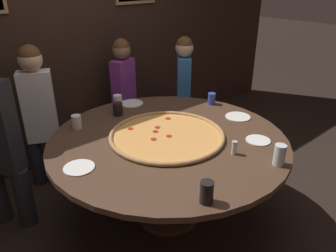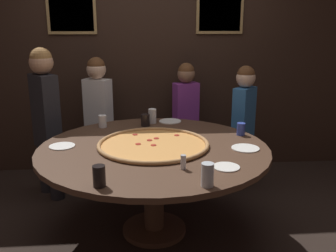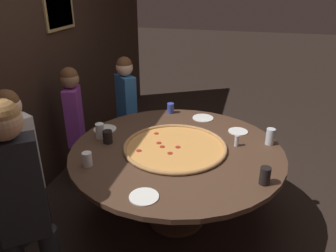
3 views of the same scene
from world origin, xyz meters
The scene contains 19 objects.
ground_plane centered at (0.00, 0.00, 0.00)m, with size 24.00×24.00×0.00m, color black.
back_wall centered at (0.00, 1.49, 1.30)m, with size 6.40×0.08×2.60m.
dining_table centered at (0.00, 0.00, 0.63)m, with size 1.79×1.79×0.74m.
giant_pizza centered at (0.00, 0.01, 0.75)m, with size 0.88×0.88×0.03m.
drink_cup_near_right centered at (-0.05, 0.61, 0.80)m, with size 0.08×0.08×0.11m, color black.
drink_cup_front_edge centered at (-0.35, -0.71, 0.80)m, with size 0.08×0.08×0.13m, color black.
drink_cup_by_shaker centered at (0.02, 0.71, 0.81)m, with size 0.08×0.08×0.14m, color white.
drink_cup_near_left centered at (0.76, 0.25, 0.79)m, with size 0.07×0.07×0.11m, color #384CB7.
drink_cup_beside_pizza centered at (-0.44, 0.59, 0.80)m, with size 0.07×0.07×0.11m, color white.
drink_cup_far_right centered at (0.29, -0.76, 0.81)m, with size 0.07×0.07×0.14m, color silver.
white_plate_beside_cup centered at (0.46, -0.48, 0.74)m, with size 0.18×0.18×0.01m, color white.
white_plate_far_back centered at (-0.71, 0.05, 0.74)m, with size 0.20×0.20×0.01m, color white.
white_plate_right_side centered at (0.70, -0.11, 0.74)m, with size 0.21×0.21×0.01m, color white.
white_plate_left_side centered at (0.19, 0.75, 0.74)m, with size 0.21×0.21×0.01m, color white.
condiment_shaker centered at (0.18, -0.48, 0.79)m, with size 0.04×0.04×0.10m.
diner_side_right centered at (-0.54, 1.14, 0.76)m, with size 0.35×0.25×1.33m.
diner_far_right centered at (0.40, 1.19, 0.72)m, with size 0.33×0.22×1.26m.
diner_side_left centered at (0.95, 0.83, 0.72)m, with size 0.29×0.31×1.27m.
diner_centre_back centered at (-0.99, 0.77, 0.83)m, with size 0.33×0.37×1.46m.
Camera 3 is at (-2.37, -0.55, 2.06)m, focal length 35.00 mm.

